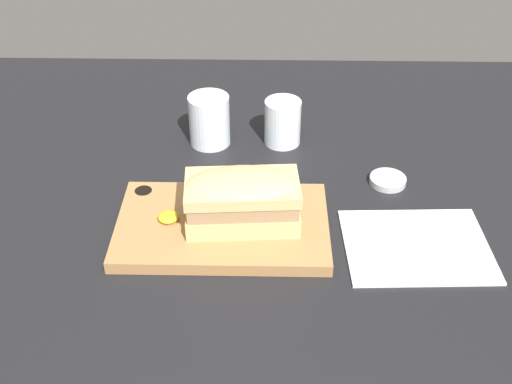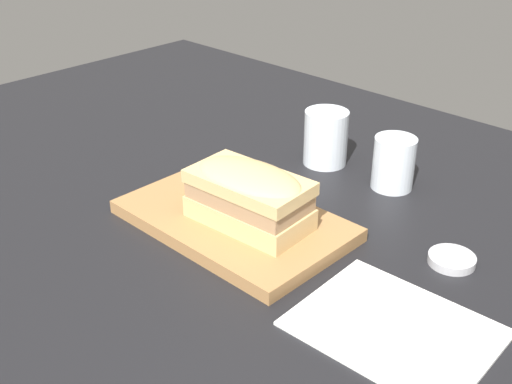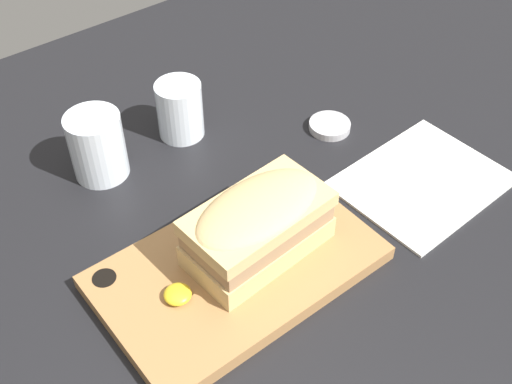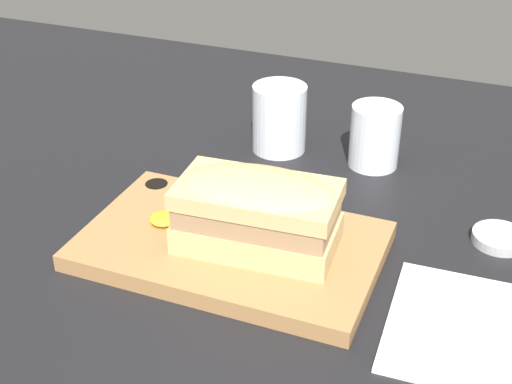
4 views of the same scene
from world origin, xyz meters
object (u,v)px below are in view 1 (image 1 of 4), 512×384
Objects in this scene: water_glass at (209,123)px; condiment_dish at (388,180)px; wine_glass at (283,123)px; sandwich at (242,195)px; serving_board at (222,224)px; napkin at (416,246)px.

water_glass is 33.63cm from condiment_dish.
sandwich is at bearing -104.01° from wine_glass.
wine_glass is (9.52, 25.59, 3.04)cm from serving_board.
sandwich is 2.82× the size of condiment_dish.
serving_board is 3.43× the size of water_glass.
serving_board is 1.85× the size of sandwich.
condiment_dish is (27.21, 12.76, -0.41)cm from serving_board.
water_glass reaches higher than condiment_dish.
wine_glass is at bearing 69.60° from serving_board.
serving_board is 25.72cm from water_glass.
sandwich is at bearing 1.73° from serving_board.
water_glass reaches higher than wine_glass.
wine_glass is at bearing 1.46° from water_glass.
napkin is at bearing -83.30° from condiment_dish.
water_glass is (-3.82, 25.25, 3.08)cm from serving_board.
wine_glass is at bearing 75.99° from sandwich.
water_glass is 13.34cm from wine_glass.
napkin is at bearing -56.08° from wine_glass.
wine_glass is at bearing 144.05° from condiment_dish.
napkin is 16.45cm from condiment_dish.
sandwich is 2.06× the size of wine_glass.
napkin is (32.94, -28.83, -3.86)cm from water_glass.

